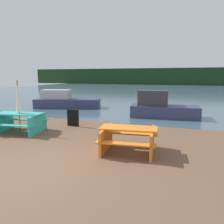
# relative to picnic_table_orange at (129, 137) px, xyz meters

# --- Properties ---
(ground_plane) EXTENTS (60.00, 60.00, 0.00)m
(ground_plane) POSITION_rel_picnic_table_orange_xyz_m (-1.71, -1.96, -0.45)
(ground_plane) COLOR brown
(water) EXTENTS (60.00, 50.00, 0.00)m
(water) POSITION_rel_picnic_table_orange_xyz_m (-1.71, 28.65, -0.45)
(water) COLOR #425B6B
(water) RESTS_ON ground_plane
(far_treeline) EXTENTS (80.00, 1.60, 4.00)m
(far_treeline) POSITION_rel_picnic_table_orange_xyz_m (-1.71, 48.65, 1.55)
(far_treeline) COLOR #193319
(far_treeline) RESTS_ON water
(picnic_table_orange) EXTENTS (1.81, 1.57, 0.75)m
(picnic_table_orange) POSITION_rel_picnic_table_orange_xyz_m (0.00, 0.00, 0.00)
(picnic_table_orange) COLOR orange
(picnic_table_orange) RESTS_ON ground_plane
(picnic_table_teal) EXTENTS (2.05, 1.69, 0.77)m
(picnic_table_teal) POSITION_rel_picnic_table_orange_xyz_m (-4.72, 0.72, 0.01)
(picnic_table_teal) COLOR #33B7A8
(picnic_table_teal) RESTS_ON ground_plane
(umbrella_white) EXTENTS (0.22, 0.22, 2.07)m
(umbrella_white) POSITION_rel_picnic_table_orange_xyz_m (-4.72, 0.72, 0.99)
(umbrella_white) COLOR brown
(umbrella_white) RESTS_ON ground_plane
(boat) EXTENTS (3.72, 1.82, 1.46)m
(boat) POSITION_rel_picnic_table_orange_xyz_m (0.15, 5.93, 0.08)
(boat) COLOR #333856
(boat) RESTS_ON water
(boat_second) EXTENTS (4.73, 2.77, 1.26)m
(boat_second) POSITION_rel_picnic_table_orange_xyz_m (-6.73, 7.23, 0.01)
(boat_second) COLOR #333856
(boat_second) RESTS_ON water
(signboard) EXTENTS (0.55, 0.08, 0.75)m
(signboard) POSITION_rel_picnic_table_orange_xyz_m (-3.27, 2.37, -0.08)
(signboard) COLOR black
(signboard) RESTS_ON ground_plane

